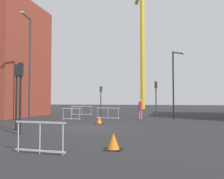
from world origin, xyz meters
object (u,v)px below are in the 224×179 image
at_px(traffic_light_median, 101,95).
at_px(traffic_light_crosswalk, 156,93).
at_px(streetlamp_short, 175,79).
at_px(traffic_cone_on_verge, 99,120).
at_px(streetlamp_tall, 29,61).
at_px(traffic_light_near, 20,86).
at_px(construction_crane, 142,29).
at_px(traffic_light_island, 17,86).
at_px(pedestrian_walking, 140,108).
at_px(traffic_cone_striped, 113,142).

bearing_deg(traffic_light_median, traffic_light_crosswalk, -22.69).
xyz_separation_m(streetlamp_short, traffic_cone_on_verge, (-5.70, -6.16, -3.55)).
distance_m(traffic_light_median, traffic_cone_on_verge, 12.07).
relative_size(streetlamp_tall, traffic_light_near, 2.32).
relative_size(construction_crane, traffic_light_island, 6.62).
distance_m(traffic_light_median, traffic_light_near, 18.24).
bearing_deg(construction_crane, streetlamp_tall, -99.96).
xyz_separation_m(streetlamp_tall, streetlamp_short, (11.82, 6.12, -1.25)).
height_order(streetlamp_tall, traffic_light_near, streetlamp_tall).
bearing_deg(pedestrian_walking, traffic_light_crosswalk, 69.68).
height_order(streetlamp_tall, traffic_light_median, streetlamp_tall).
xyz_separation_m(traffic_light_crosswalk, traffic_cone_on_verge, (-3.76, -8.53, -2.29)).
height_order(traffic_light_near, traffic_cone_on_verge, traffic_light_near).
bearing_deg(traffic_light_median, construction_crane, 82.48).
xyz_separation_m(traffic_light_crosswalk, traffic_light_near, (-6.04, -15.31, -0.02)).
bearing_deg(streetlamp_tall, traffic_light_crosswalk, 40.69).
relative_size(construction_crane, traffic_cone_on_verge, 44.77).
bearing_deg(traffic_light_near, traffic_light_crosswalk, 68.46).
xyz_separation_m(streetlamp_short, pedestrian_walking, (-3.18, -1.00, -2.74)).
height_order(traffic_light_median, traffic_light_crosswalk, traffic_light_crosswalk).
bearing_deg(traffic_light_crosswalk, pedestrian_walking, -110.32).
xyz_separation_m(traffic_light_near, pedestrian_walking, (4.79, 11.94, -1.45)).
bearing_deg(traffic_cone_on_verge, pedestrian_walking, 64.02).
bearing_deg(construction_crane, traffic_light_median, -97.52).
bearing_deg(streetlamp_short, streetlamp_tall, -152.61).
bearing_deg(traffic_cone_on_verge, traffic_light_crosswalk, 66.20).
bearing_deg(pedestrian_walking, traffic_light_island, -120.93).
xyz_separation_m(construction_crane, streetlamp_short, (6.12, -26.35, -12.69)).
bearing_deg(pedestrian_walking, streetlamp_tall, -149.30).
bearing_deg(traffic_cone_striped, construction_crane, 95.12).
xyz_separation_m(streetlamp_short, traffic_light_crosswalk, (-1.93, 2.38, -1.26)).
relative_size(construction_crane, streetlamp_short, 4.03).
relative_size(construction_crane, pedestrian_walking, 14.05).
xyz_separation_m(construction_crane, traffic_cone_striped, (3.76, -41.91, -16.23)).
height_order(traffic_light_median, pedestrian_walking, traffic_light_median).
xyz_separation_m(streetlamp_tall, pedestrian_walking, (8.64, 5.13, -3.98)).
distance_m(streetlamp_short, traffic_light_crosswalk, 3.32).
relative_size(traffic_light_median, traffic_light_crosswalk, 0.92).
relative_size(traffic_light_near, traffic_cone_striped, 6.11).
xyz_separation_m(traffic_light_island, traffic_cone_striped, (6.98, -4.29, -2.36)).
height_order(traffic_light_crosswalk, traffic_cone_on_verge, traffic_light_crosswalk).
bearing_deg(streetlamp_tall, traffic_cone_on_verge, -0.29).
bearing_deg(traffic_cone_on_verge, traffic_light_island, -125.44).
bearing_deg(traffic_cone_striped, traffic_cone_on_verge, 109.53).
bearing_deg(traffic_light_near, pedestrian_walking, 68.12).
xyz_separation_m(traffic_light_median, traffic_light_island, (-0.45, -16.57, 0.27)).
distance_m(pedestrian_walking, traffic_cone_on_verge, 5.80).
height_order(construction_crane, traffic_light_crosswalk, construction_crane).
relative_size(streetlamp_tall, streetlamp_short, 1.35).
bearing_deg(traffic_light_island, traffic_light_crosswalk, 61.52).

